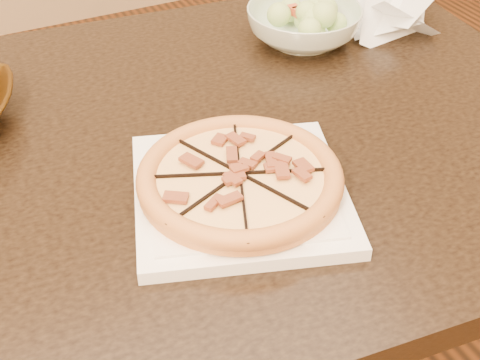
{
  "coord_description": "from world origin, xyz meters",
  "views": [
    {
      "loc": [
        -0.36,
        -0.82,
        1.3
      ],
      "look_at": [
        -0.07,
        -0.24,
        0.78
      ],
      "focal_mm": 50.0,
      "sensor_mm": 36.0,
      "label": 1
    }
  ],
  "objects_px": {
    "salad_bowl": "(304,25)",
    "pizza": "(240,178)",
    "dining_table": "(150,204)",
    "plate": "(240,192)"
  },
  "relations": [
    {
      "from": "dining_table",
      "to": "pizza",
      "type": "height_order",
      "value": "pizza"
    },
    {
      "from": "pizza",
      "to": "plate",
      "type": "bearing_deg",
      "value": 9.1
    },
    {
      "from": "dining_table",
      "to": "salad_bowl",
      "type": "xyz_separation_m",
      "value": [
        0.37,
        0.18,
        0.14
      ]
    },
    {
      "from": "salad_bowl",
      "to": "dining_table",
      "type": "bearing_deg",
      "value": -154.04
    },
    {
      "from": "dining_table",
      "to": "pizza",
      "type": "xyz_separation_m",
      "value": [
        0.07,
        -0.16,
        0.14
      ]
    },
    {
      "from": "plate",
      "to": "salad_bowl",
      "type": "relative_size",
      "value": 1.65
    },
    {
      "from": "salad_bowl",
      "to": "pizza",
      "type": "bearing_deg",
      "value": -130.84
    },
    {
      "from": "plate",
      "to": "pizza",
      "type": "relative_size",
      "value": 1.29
    },
    {
      "from": "dining_table",
      "to": "plate",
      "type": "bearing_deg",
      "value": -66.54
    },
    {
      "from": "plate",
      "to": "dining_table",
      "type": "bearing_deg",
      "value": 113.46
    }
  ]
}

